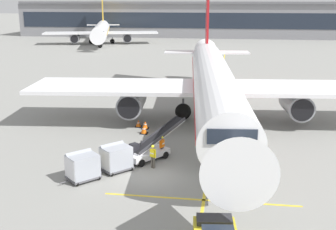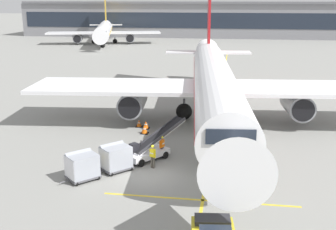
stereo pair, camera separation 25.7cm
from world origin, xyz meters
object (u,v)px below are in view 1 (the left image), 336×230
object	(u,v)px
safety_cone_nose_mark	(145,125)
distant_airplane	(101,31)
baggage_cart_lead	(116,157)
belt_loader	(149,149)
ground_crew_by_carts	(93,163)
safety_cone_wingtip	(138,123)
parked_airplane	(213,83)
baggage_cart_second	(82,166)
ground_crew_by_loader	(162,145)
ground_crew_marshaller	(153,155)
safety_cone_engine_keepout	(144,129)

from	to	relation	value
safety_cone_nose_mark	distant_airplane	world-z (taller)	distant_airplane
baggage_cart_lead	distant_airplane	world-z (taller)	distant_airplane
belt_loader	ground_crew_by_carts	world-z (taller)	belt_loader
safety_cone_wingtip	parked_airplane	bearing A→B (deg)	20.02
parked_airplane	ground_crew_by_carts	bearing A→B (deg)	-117.47
baggage_cart_second	safety_cone_nose_mark	world-z (taller)	baggage_cart_second
safety_cone_wingtip	distant_airplane	distance (m)	77.55
ground_crew_by_carts	baggage_cart_lead	bearing A→B (deg)	44.15
baggage_cart_lead	ground_crew_by_loader	bearing A→B (deg)	46.58
baggage_cart_second	distant_airplane	size ratio (longest dim) A/B	0.07
ground_crew_by_carts	baggage_cart_second	bearing A→B (deg)	-129.33
ground_crew_by_carts	safety_cone_wingtip	world-z (taller)	ground_crew_by_carts
ground_crew_by_carts	ground_crew_marshaller	distance (m)	4.29
parked_airplane	ground_crew_by_loader	bearing A→B (deg)	-108.44
baggage_cart_second	safety_cone_nose_mark	size ratio (longest dim) A/B	3.41
ground_crew_marshaller	safety_cone_engine_keepout	distance (m)	8.21
safety_cone_wingtip	ground_crew_marshaller	bearing A→B (deg)	-71.97
ground_crew_marshaller	safety_cone_engine_keepout	xyz separation A→B (m)	(-2.27, 7.87, -0.61)
ground_crew_by_loader	distant_airplane	distance (m)	85.92
safety_cone_engine_keepout	safety_cone_nose_mark	size ratio (longest dim) A/B	1.05
ground_crew_by_loader	ground_crew_by_carts	xyz separation A→B (m)	(-4.09, -4.21, 0.00)
parked_airplane	belt_loader	size ratio (longest dim) A/B	9.11
parked_airplane	distant_airplane	world-z (taller)	parked_airplane
safety_cone_wingtip	distant_airplane	bearing A→B (deg)	109.44
ground_crew_by_carts	ground_crew_marshaller	xyz separation A→B (m)	(3.77, 2.04, 0.00)
belt_loader	distant_airplane	bearing A→B (deg)	109.29
baggage_cart_lead	safety_cone_wingtip	xyz separation A→B (m)	(-0.68, 10.66, -0.66)
baggage_cart_lead	safety_cone_nose_mark	size ratio (longest dim) A/B	3.41
parked_airplane	safety_cone_wingtip	size ratio (longest dim) A/B	65.45
belt_loader	safety_cone_nose_mark	distance (m)	7.86
safety_cone_engine_keepout	safety_cone_wingtip	distance (m)	2.17
belt_loader	safety_cone_nose_mark	world-z (taller)	belt_loader
safety_cone_nose_mark	baggage_cart_lead	bearing A→B (deg)	-90.38
ground_crew_by_loader	belt_loader	bearing A→B (deg)	-154.43
ground_crew_by_carts	ground_crew_by_loader	bearing A→B (deg)	45.86
belt_loader	ground_crew_by_loader	xyz separation A→B (m)	(0.89, 0.43, 0.17)
ground_crew_by_loader	safety_cone_wingtip	xyz separation A→B (m)	(-3.51, 7.66, -0.66)
safety_cone_engine_keepout	ground_crew_by_loader	bearing A→B (deg)	-65.67
safety_cone_engine_keepout	safety_cone_wingtip	bearing A→B (deg)	115.41
baggage_cart_second	ground_crew_by_carts	size ratio (longest dim) A/B	1.46
ground_crew_by_loader	baggage_cart_lead	bearing A→B (deg)	-133.42
parked_airplane	ground_crew_by_loader	size ratio (longest dim) A/B	26.26
baggage_cart_lead	ground_crew_by_loader	size ratio (longest dim) A/B	1.46
ground_crew_marshaller	distant_airplane	bearing A→B (deg)	109.27
baggage_cart_lead	safety_cone_nose_mark	world-z (taller)	baggage_cart_lead
ground_crew_by_loader	ground_crew_marshaller	world-z (taller)	same
parked_airplane	ground_crew_by_carts	size ratio (longest dim) A/B	26.26
safety_cone_engine_keepout	baggage_cart_lead	bearing A→B (deg)	-91.66
parked_airplane	ground_crew_by_carts	distance (m)	16.49
safety_cone_nose_mark	ground_crew_by_loader	bearing A→B (deg)	-68.99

